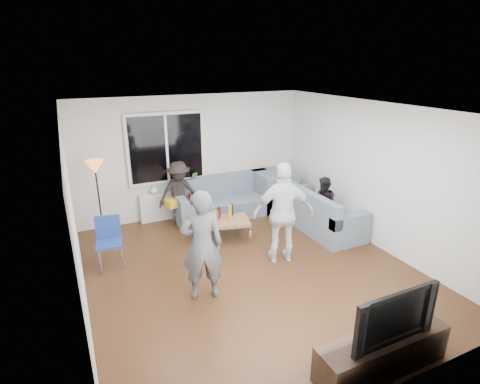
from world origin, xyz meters
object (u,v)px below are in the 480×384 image
spectator_back (179,193)px  floor_lamp (99,202)px  sofa_right_section (320,208)px  tv_console (382,353)px  coffee_table (220,230)px  sofa_back_section (227,197)px  player_left (202,246)px  player_right (283,213)px  spectator_right (323,204)px  side_chair (109,244)px  television (388,313)px

spectator_back → floor_lamp: bearing=-173.9°
sofa_right_section → tv_console: sofa_right_section is taller
floor_lamp → spectator_back: 1.57m
coffee_table → floor_lamp: bearing=155.6°
sofa_back_section → coffee_table: bearing=-119.5°
sofa_right_section → floor_lamp: 4.28m
coffee_table → player_left: (-0.91, -1.59, 0.62)m
player_right → tv_console: size_ratio=1.08×
coffee_table → spectator_right: size_ratio=1.00×
sofa_right_section → spectator_right: (0.00, -0.10, 0.12)m
sofa_back_section → floor_lamp: (-2.61, -0.12, 0.36)m
side_chair → spectator_back: spectator_back is taller
tv_console → floor_lamp: bearing=117.5°
player_right → spectator_back: 2.52m
sofa_right_section → coffee_table: bearing=80.0°
sofa_back_section → tv_console: size_ratio=1.44×
player_left → floor_lamp: bearing=-53.2°
tv_console → spectator_right: bearing=63.3°
player_right → spectator_right: (1.38, 0.71, -0.32)m
player_left → player_right: (1.58, 0.42, 0.05)m
sofa_back_section → tv_console: bearing=-92.2°
television → floor_lamp: bearing=117.5°
coffee_table → floor_lamp: 2.30m
player_left → television: bearing=134.5°
sofa_back_section → player_left: (-1.50, -2.63, 0.40)m
spectator_right → sofa_right_section: bearing=-174.9°
sofa_right_section → spectator_back: 2.90m
floor_lamp → tv_console: floor_lamp is taller
spectator_right → television: size_ratio=1.02×
player_right → floor_lamp: bearing=-20.2°
side_chair → spectator_right: (4.07, -0.28, 0.12)m
coffee_table → spectator_right: (2.05, -0.46, 0.35)m
spectator_right → tv_console: (-1.65, -3.27, -0.33)m
sofa_back_section → spectator_right: size_ratio=2.10×
tv_console → television: (0.00, 0.00, 0.53)m
spectator_right → television: 3.67m
player_right → television: 2.58m
side_chair → sofa_back_section: bearing=33.6°
tv_console → sofa_right_section: bearing=64.0°
sofa_back_section → television: bearing=-92.2°
player_right → spectator_back: (-1.13, 2.24, -0.20)m
sofa_right_section → side_chair: 4.07m
floor_lamp → player_left: (1.11, -2.51, 0.04)m
coffee_table → television: television is taller
spectator_right → television: (-1.65, -3.27, 0.20)m
player_left → tv_console: player_left is taller
sofa_back_section → floor_lamp: size_ratio=1.47×
coffee_table → player_left: bearing=-119.8°
coffee_table → sofa_right_section: bearing=-10.0°
spectator_right → tv_console: size_ratio=0.69×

